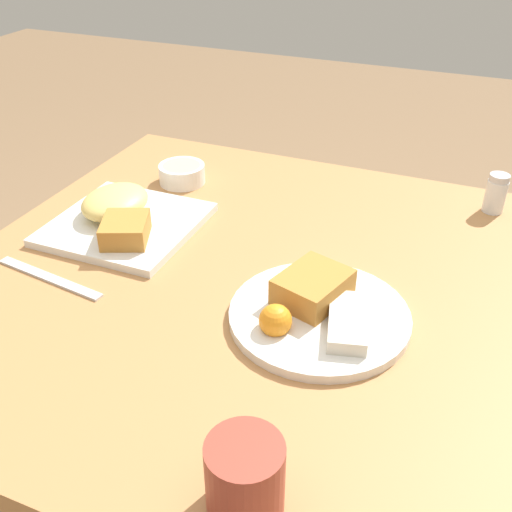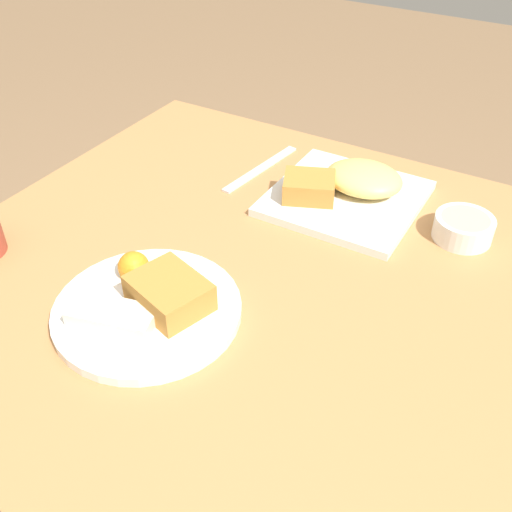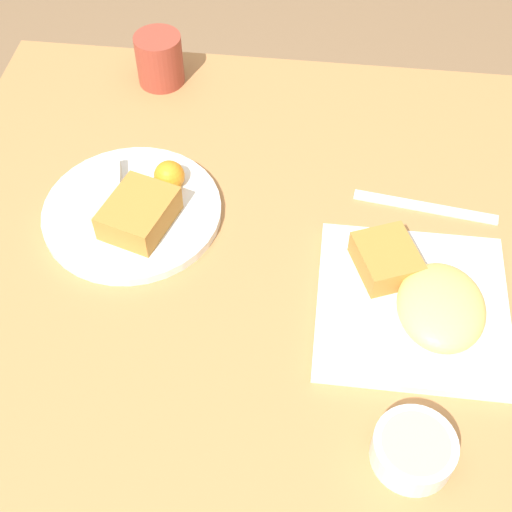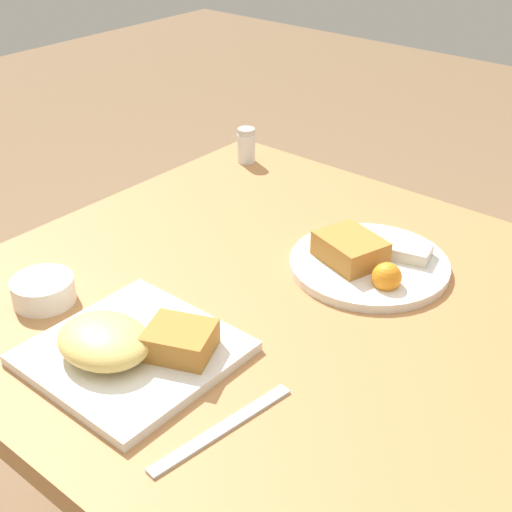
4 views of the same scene
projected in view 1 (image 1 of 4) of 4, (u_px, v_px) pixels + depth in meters
dining_table at (242, 321)px, 0.97m from camera, size 0.89×0.87×0.74m
plate_square_near at (122, 216)px, 1.03m from camera, size 0.24×0.24×0.06m
plate_oval_far at (317, 310)px, 0.82m from camera, size 0.25×0.25×0.05m
sauce_ramekin at (182, 173)px, 1.18m from camera, size 0.09×0.09×0.04m
salt_shaker at (495, 196)px, 1.07m from camera, size 0.04×0.04×0.07m
butter_knife at (49, 278)px, 0.90m from camera, size 0.04×0.20×0.00m
coffee_mug at (245, 478)px, 0.56m from camera, size 0.08×0.08×0.08m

